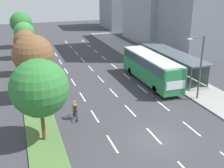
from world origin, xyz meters
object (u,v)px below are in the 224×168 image
object	(u,v)px
bus	(151,66)
median_tree_second	(33,55)
median_tree_fourth	(24,32)
median_tree_nearest	(39,88)
cyclist	(75,111)
bus_shelter	(171,60)
streetlight	(200,64)
median_tree_fifth	(21,23)
median_tree_third	(26,42)

from	to	relation	value
bus	median_tree_second	size ratio (longest dim) A/B	1.71
median_tree_second	median_tree_fourth	world-z (taller)	median_tree_second
median_tree_nearest	median_tree_fourth	world-z (taller)	median_tree_nearest
cyclist	median_tree_nearest	size ratio (longest dim) A/B	0.29
median_tree_second	median_tree_nearest	bearing A→B (deg)	-91.44
bus	median_tree_fourth	bearing A→B (deg)	129.14
bus_shelter	median_tree_nearest	bearing A→B (deg)	-147.39
median_tree_second	streetlight	size ratio (longest dim) A/B	1.02
cyclist	median_tree_second	world-z (taller)	median_tree_second
median_tree_nearest	median_tree_second	bearing A→B (deg)	88.56
bus_shelter	median_tree_fourth	world-z (taller)	median_tree_fourth
median_tree_second	median_tree_fifth	world-z (taller)	median_tree_second
cyclist	median_tree_fifth	xyz separation A→B (m)	(-3.08, 31.31, 3.73)
bus	median_tree_fifth	distance (m)	28.61
bus	median_tree_second	world-z (taller)	median_tree_second
cyclist	median_tree_nearest	bearing A→B (deg)	-137.75
median_tree_second	median_tree_fifth	distance (m)	25.53
median_tree_fourth	streetlight	xyz separation A→B (m)	(15.63, -22.72, -0.33)
median_tree_fourth	median_tree_nearest	bearing A→B (deg)	-90.13
cyclist	median_tree_fifth	world-z (taller)	median_tree_fifth
cyclist	median_tree_third	bearing A→B (deg)	102.35
cyclist	median_tree_third	xyz separation A→B (m)	(-3.13, 14.29, 3.58)
bus_shelter	cyclist	xyz separation A→B (m)	(-14.80, -8.66, -1.07)
bus	median_tree_nearest	size ratio (longest dim) A/B	1.78
bus	median_tree_third	size ratio (longest dim) A/B	1.96
median_tree_nearest	streetlight	bearing A→B (deg)	10.13
median_tree_third	median_tree_fourth	size ratio (longest dim) A/B	1.02
bus_shelter	streetlight	distance (m)	9.07
bus_shelter	median_tree_fourth	bearing A→B (deg)	141.46
cyclist	median_tree_second	distance (m)	7.51
median_tree_nearest	bus_shelter	bearing A→B (deg)	32.61
median_tree_second	cyclist	bearing A→B (deg)	-64.21
median_tree_second	median_tree_third	world-z (taller)	median_tree_second
cyclist	median_tree_second	xyz separation A→B (m)	(-2.79, 5.78, 3.90)
streetlight	median_tree_fifth	bearing A→B (deg)	116.78
median_tree_nearest	median_tree_fourth	size ratio (longest dim) A/B	1.12
median_tree_third	bus_shelter	bearing A→B (deg)	-17.42
bus	median_tree_fifth	bearing A→B (deg)	118.49
median_tree_second	median_tree_third	size ratio (longest dim) A/B	1.15
median_tree_fifth	bus	bearing A→B (deg)	-61.51
cyclist	median_tree_fourth	bearing A→B (deg)	97.36
median_tree_fourth	median_tree_fifth	size ratio (longest dim) A/B	0.89
median_tree_third	median_tree_fifth	xyz separation A→B (m)	(0.05, 17.02, 0.15)
cyclist	streetlight	world-z (taller)	streetlight
median_tree_fourth	streetlight	distance (m)	27.58
streetlight	bus	bearing A→B (deg)	109.33
median_tree_fourth	median_tree_third	bearing A→B (deg)	-91.22
cyclist	median_tree_fourth	size ratio (longest dim) A/B	0.32
median_tree_fifth	streetlight	xyz separation A→B (m)	(15.76, -31.23, -0.63)
median_tree_third	median_tree_fifth	size ratio (longest dim) A/B	0.90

